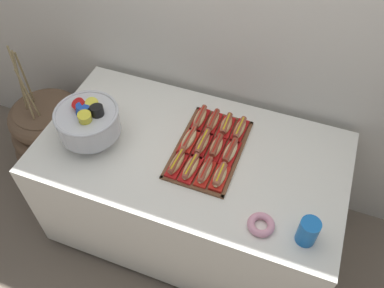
{
  "coord_description": "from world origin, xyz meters",
  "views": [
    {
      "loc": [
        0.47,
        -1.24,
        2.37
      ],
      "look_at": [
        -0.0,
        0.02,
        0.79
      ],
      "focal_mm": 37.76,
      "sensor_mm": 36.0,
      "label": 1
    }
  ],
  "objects_px": {
    "punch_bowl": "(88,121)",
    "donut": "(261,225)",
    "hot_dog_3": "(220,176)",
    "hot_dog_10": "(226,125)",
    "floor_vase": "(54,138)",
    "hot_dog_2": "(205,172)",
    "buffet_table": "(191,190)",
    "serving_tray": "(209,149)",
    "hot_dog_11": "(240,129)",
    "hot_dog_9": "(213,122)",
    "hot_dog_6": "(216,147)",
    "cup_stack": "(308,232)",
    "hot_dog_7": "(230,152)",
    "hot_dog_5": "(202,143)",
    "hot_dog_8": "(200,118)",
    "hot_dog_0": "(177,163)",
    "hot_dog_4": "(189,140)",
    "hot_dog_1": "(191,168)"
  },
  "relations": [
    {
      "from": "punch_bowl",
      "to": "donut",
      "type": "relative_size",
      "value": 2.61
    },
    {
      "from": "hot_dog_3",
      "to": "hot_dog_10",
      "type": "bearing_deg",
      "value": 102.35
    },
    {
      "from": "floor_vase",
      "to": "hot_dog_2",
      "type": "bearing_deg",
      "value": -12.75
    },
    {
      "from": "buffet_table",
      "to": "serving_tray",
      "type": "distance_m",
      "value": 0.37
    },
    {
      "from": "hot_dog_11",
      "to": "donut",
      "type": "relative_size",
      "value": 1.41
    },
    {
      "from": "floor_vase",
      "to": "hot_dog_11",
      "type": "xyz_separation_m",
      "value": [
        1.27,
        0.06,
        0.52
      ]
    },
    {
      "from": "hot_dog_9",
      "to": "donut",
      "type": "bearing_deg",
      "value": -51.76
    },
    {
      "from": "hot_dog_6",
      "to": "hot_dog_3",
      "type": "bearing_deg",
      "value": -66.01
    },
    {
      "from": "serving_tray",
      "to": "hot_dog_6",
      "type": "distance_m",
      "value": 0.05
    },
    {
      "from": "hot_dog_11",
      "to": "punch_bowl",
      "type": "distance_m",
      "value": 0.79
    },
    {
      "from": "hot_dog_3",
      "to": "hot_dog_6",
      "type": "distance_m",
      "value": 0.18
    },
    {
      "from": "buffet_table",
      "to": "cup_stack",
      "type": "bearing_deg",
      "value": -24.19
    },
    {
      "from": "hot_dog_7",
      "to": "donut",
      "type": "distance_m",
      "value": 0.42
    },
    {
      "from": "serving_tray",
      "to": "punch_bowl",
      "type": "xyz_separation_m",
      "value": [
        -0.6,
        -0.15,
        0.14
      ]
    },
    {
      "from": "cup_stack",
      "to": "serving_tray",
      "type": "bearing_deg",
      "value": 149.23
    },
    {
      "from": "hot_dog_5",
      "to": "hot_dog_8",
      "type": "bearing_deg",
      "value": 113.99
    },
    {
      "from": "hot_dog_2",
      "to": "hot_dog_5",
      "type": "xyz_separation_m",
      "value": [
        -0.07,
        0.17,
        0.0
      ]
    },
    {
      "from": "hot_dog_0",
      "to": "hot_dog_7",
      "type": "xyz_separation_m",
      "value": [
        0.23,
        0.16,
        -0.0
      ]
    },
    {
      "from": "hot_dog_5",
      "to": "hot_dog_10",
      "type": "height_order",
      "value": "hot_dog_5"
    },
    {
      "from": "hot_dog_0",
      "to": "hot_dog_2",
      "type": "relative_size",
      "value": 1.03
    },
    {
      "from": "punch_bowl",
      "to": "hot_dog_11",
      "type": "bearing_deg",
      "value": 23.62
    },
    {
      "from": "serving_tray",
      "to": "hot_dog_8",
      "type": "height_order",
      "value": "hot_dog_8"
    },
    {
      "from": "hot_dog_4",
      "to": "donut",
      "type": "distance_m",
      "value": 0.59
    },
    {
      "from": "hot_dog_4",
      "to": "cup_stack",
      "type": "height_order",
      "value": "cup_stack"
    },
    {
      "from": "hot_dog_1",
      "to": "donut",
      "type": "xyz_separation_m",
      "value": [
        0.4,
        -0.18,
        -0.02
      ]
    },
    {
      "from": "hot_dog_8",
      "to": "floor_vase",
      "type": "bearing_deg",
      "value": -176.64
    },
    {
      "from": "hot_dog_11",
      "to": "cup_stack",
      "type": "bearing_deg",
      "value": -48.16
    },
    {
      "from": "hot_dog_6",
      "to": "buffet_table",
      "type": "bearing_deg",
      "value": -160.11
    },
    {
      "from": "serving_tray",
      "to": "cup_stack",
      "type": "bearing_deg",
      "value": -30.77
    },
    {
      "from": "hot_dog_6",
      "to": "hot_dog_7",
      "type": "height_order",
      "value": "hot_dog_6"
    },
    {
      "from": "punch_bowl",
      "to": "hot_dog_0",
      "type": "bearing_deg",
      "value": -1.93
    },
    {
      "from": "buffet_table",
      "to": "hot_dog_6",
      "type": "bearing_deg",
      "value": 19.89
    },
    {
      "from": "floor_vase",
      "to": "hot_dog_6",
      "type": "relative_size",
      "value": 6.53
    },
    {
      "from": "floor_vase",
      "to": "hot_dog_3",
      "type": "xyz_separation_m",
      "value": [
        1.27,
        -0.27,
        0.52
      ]
    },
    {
      "from": "serving_tray",
      "to": "hot_dog_2",
      "type": "height_order",
      "value": "hot_dog_2"
    },
    {
      "from": "buffet_table",
      "to": "hot_dog_9",
      "type": "height_order",
      "value": "hot_dog_9"
    },
    {
      "from": "hot_dog_1",
      "to": "serving_tray",
      "type": "bearing_deg",
      "value": 76.74
    },
    {
      "from": "hot_dog_3",
      "to": "hot_dog_10",
      "type": "xyz_separation_m",
      "value": [
        -0.07,
        0.33,
        0.0
      ]
    },
    {
      "from": "hot_dog_4",
      "to": "punch_bowl",
      "type": "distance_m",
      "value": 0.52
    },
    {
      "from": "hot_dog_2",
      "to": "cup_stack",
      "type": "relative_size",
      "value": 1.21
    },
    {
      "from": "hot_dog_4",
      "to": "hot_dog_3",
      "type": "bearing_deg",
      "value": -36.71
    },
    {
      "from": "floor_vase",
      "to": "donut",
      "type": "height_order",
      "value": "floor_vase"
    },
    {
      "from": "hot_dog_4",
      "to": "serving_tray",
      "type": "bearing_deg",
      "value": -0.46
    },
    {
      "from": "floor_vase",
      "to": "hot_dog_11",
      "type": "relative_size",
      "value": 5.92
    },
    {
      "from": "hot_dog_6",
      "to": "hot_dog_7",
      "type": "relative_size",
      "value": 0.89
    },
    {
      "from": "hot_dog_2",
      "to": "hot_dog_4",
      "type": "relative_size",
      "value": 0.93
    },
    {
      "from": "serving_tray",
      "to": "buffet_table",
      "type": "bearing_deg",
      "value": -152.18
    },
    {
      "from": "hot_dog_1",
      "to": "buffet_table",
      "type": "bearing_deg",
      "value": 110.38
    },
    {
      "from": "hot_dog_8",
      "to": "hot_dog_9",
      "type": "height_order",
      "value": "hot_dog_9"
    },
    {
      "from": "serving_tray",
      "to": "cup_stack",
      "type": "height_order",
      "value": "cup_stack"
    }
  ]
}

